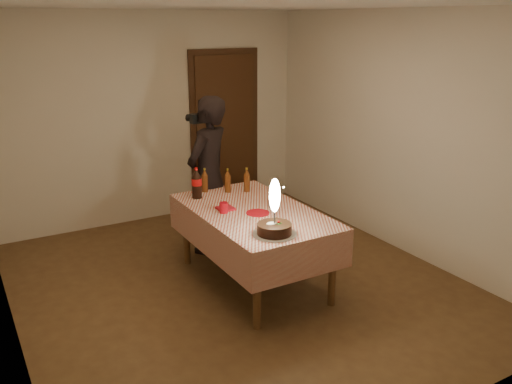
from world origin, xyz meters
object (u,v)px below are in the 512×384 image
red_plate (258,213)px  photographer (208,175)px  birthday_cake (274,222)px  red_cup (224,208)px  amber_bottle_right (247,180)px  cola_bottle (197,183)px  amber_bottle_left (205,181)px  dining_table (253,220)px  amber_bottle_mid (228,181)px  clear_cup (272,202)px

red_plate → photographer: (-0.01, 1.05, 0.11)m
photographer → birthday_cake: bearing=-94.7°
red_plate → red_cup: bearing=147.1°
red_cup → amber_bottle_right: bearing=42.7°
cola_bottle → amber_bottle_left: (0.16, 0.15, -0.03)m
dining_table → red_plate: (-0.01, -0.10, 0.11)m
red_plate → amber_bottle_right: 0.70m
red_cup → amber_bottle_mid: size_ratio=0.39×
amber_bottle_mid → red_plate: bearing=-94.5°
cola_bottle → amber_bottle_mid: cola_bottle is taller
amber_bottle_left → amber_bottle_right: size_ratio=1.00×
amber_bottle_left → dining_table: bearing=-78.8°
amber_bottle_left → amber_bottle_mid: bearing=-33.3°
red_plate → amber_bottle_left: size_ratio=0.86×
clear_cup → amber_bottle_left: size_ratio=0.35×
cola_bottle → amber_bottle_left: bearing=43.6°
clear_cup → red_cup: bearing=170.8°
birthday_cake → cola_bottle: bearing=97.6°
red_cup → cola_bottle: (-0.03, 0.53, 0.10)m
red_plate → amber_bottle_mid: bearing=85.5°
birthday_cake → photographer: size_ratio=0.28×
photographer → cola_bottle: bearing=-130.3°
amber_bottle_mid → birthday_cake: bearing=-99.0°
red_cup → cola_bottle: 0.54m
amber_bottle_mid → dining_table: bearing=-94.5°
dining_table → photographer: 0.98m
red_plate → amber_bottle_left: 0.87m
red_plate → amber_bottle_mid: (0.06, 0.72, 0.11)m
amber_bottle_left → photographer: bearing=55.3°
red_cup → amber_bottle_mid: bearing=59.3°
red_plate → clear_cup: clear_cup is taller
cola_bottle → red_cup: bearing=-86.4°
clear_cup → amber_bottle_left: 0.84m
birthday_cake → red_plate: (0.14, 0.52, -0.11)m
red_cup → amber_bottle_left: (0.12, 0.68, 0.07)m
clear_cup → amber_bottle_right: bearing=86.7°
red_cup → clear_cup: red_cup is taller
photographer → red_plate: bearing=-89.4°
red_cup → photographer: photographer is taller
red_plate → amber_bottle_left: bearing=99.6°
dining_table → birthday_cake: size_ratio=3.52×
dining_table → amber_bottle_right: 0.64m
cola_bottle → amber_bottle_mid: 0.36m
dining_table → amber_bottle_right: (0.24, 0.55, 0.22)m
red_plate → red_cup: size_ratio=2.20×
dining_table → cola_bottle: (-0.31, 0.61, 0.25)m
red_plate → red_cup: (-0.27, 0.17, 0.05)m
dining_table → cola_bottle: bearing=116.9°
amber_bottle_right → cola_bottle: bearing=174.0°
red_cup → amber_bottle_right: (0.51, 0.47, 0.07)m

